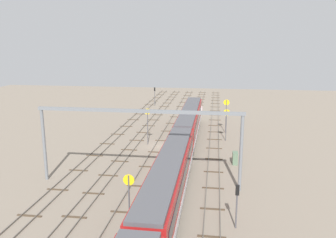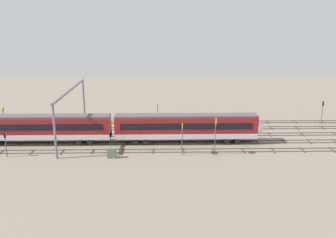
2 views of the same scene
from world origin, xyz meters
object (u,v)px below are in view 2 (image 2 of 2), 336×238
overhead_gantry (71,100)px  signal_light_trackside_approach (323,109)px  train (43,129)px  speed_sign_mid_trackside (4,119)px  speed_sign_near_foreground (182,134)px  speed_sign_distant_end (158,113)px  signal_light_trackside_departure (5,141)px  relay_cabinet (112,153)px  speed_sign_far_trackside (215,131)px

overhead_gantry → signal_light_trackside_approach: overhead_gantry is taller
train → speed_sign_mid_trackside: speed_sign_mid_trackside is taller
speed_sign_near_foreground → signal_light_trackside_approach: 33.67m
speed_sign_near_foreground → speed_sign_distant_end: size_ratio=0.90×
train → signal_light_trackside_departure: bearing=-121.3°
overhead_gantry → relay_cabinet: overhead_gantry is taller
speed_sign_far_trackside → signal_light_trackside_departure: bearing=-179.8°
speed_sign_mid_trackside → signal_light_trackside_departure: size_ratio=1.46×
speed_sign_near_foreground → signal_light_trackside_departure: size_ratio=1.31×
speed_sign_far_trackside → relay_cabinet: size_ratio=3.76×
speed_sign_mid_trackside → speed_sign_distant_end: 26.88m
speed_sign_near_foreground → speed_sign_far_trackside: size_ratio=0.87×
speed_sign_near_foreground → speed_sign_distant_end: (-3.85, 12.19, 0.20)m
speed_sign_near_foreground → signal_light_trackside_departure: 26.97m
speed_sign_near_foreground → speed_sign_far_trackside: (5.11, -0.08, 0.41)m
speed_sign_distant_end → signal_light_trackside_departure: bearing=-151.8°
overhead_gantry → speed_sign_distant_end: size_ratio=3.96×
speed_sign_near_foreground → speed_sign_far_trackside: 5.12m
relay_cabinet → speed_sign_far_trackside: bearing=3.2°
train → speed_sign_far_trackside: size_ratio=12.59×
overhead_gantry → signal_light_trackside_departure: 13.57m
speed_sign_far_trackside → overhead_gantry: bearing=157.2°
speed_sign_far_trackside → signal_light_trackside_departure: (-32.06, -0.13, -1.27)m
speed_sign_far_trackside → speed_sign_distant_end: bearing=126.1°
speed_sign_near_foreground → speed_sign_mid_trackside: size_ratio=0.89×
speed_sign_mid_trackside → speed_sign_distant_end: size_ratio=1.01×
signal_light_trackside_approach → overhead_gantry: bearing=-171.9°
speed_sign_mid_trackside → train: bearing=-17.3°
signal_light_trackside_approach → signal_light_trackside_departure: 58.60m
speed_sign_near_foreground → relay_cabinet: speed_sign_near_foreground is taller
speed_sign_mid_trackside → relay_cabinet: speed_sign_mid_trackside is taller
speed_sign_distant_end → relay_cabinet: (-6.93, -13.14, -2.91)m
signal_light_trackside_approach → relay_cabinet: size_ratio=2.94×
speed_sign_mid_trackside → speed_sign_distant_end: speed_sign_mid_trackside is taller
speed_sign_near_foreground → relay_cabinet: size_ratio=3.28×
train → speed_sign_distant_end: bearing=17.7°
overhead_gantry → signal_light_trackside_approach: size_ratio=4.89×
speed_sign_distant_end → signal_light_trackside_departure: size_ratio=1.44×
speed_sign_near_foreground → signal_light_trackside_departure: speed_sign_near_foreground is taller
speed_sign_mid_trackside → signal_light_trackside_approach: size_ratio=1.25×
overhead_gantry → relay_cabinet: 15.11m
overhead_gantry → speed_sign_distant_end: (15.31, 2.08, -3.05)m
speed_sign_far_trackside → signal_light_trackside_approach: (23.95, 17.09, -0.87)m
speed_sign_mid_trackside → signal_light_trackside_departure: bearing=-67.7°
overhead_gantry → speed_sign_near_foreground: bearing=-27.8°
speed_sign_mid_trackside → relay_cabinet: (19.67, -9.24, -2.92)m
speed_sign_distant_end → speed_sign_mid_trackside: bearing=-171.7°
speed_sign_far_trackside → speed_sign_near_foreground: bearing=179.1°
signal_light_trackside_departure → overhead_gantry: bearing=52.9°
overhead_gantry → speed_sign_distant_end: overhead_gantry is taller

